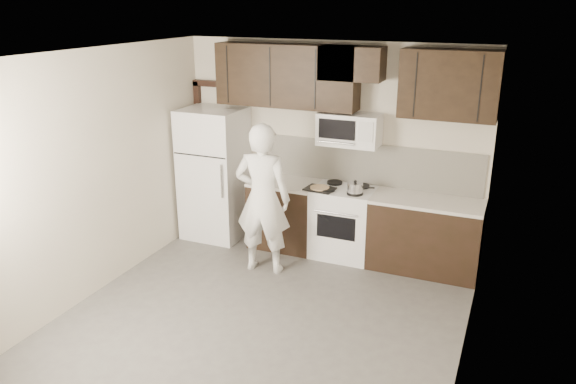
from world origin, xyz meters
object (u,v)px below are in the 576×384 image
Objects in this scene: refrigerator at (215,174)px; stove at (343,222)px; microwave at (349,129)px; person at (263,199)px.

stove is at bearing 1.51° from refrigerator.
stove is at bearing -89.90° from microwave.
microwave is at bearing 90.10° from stove.
microwave is 1.39m from person.
person reaches higher than stove.
microwave is at bearing -138.43° from person.
refrigerator is 0.97× the size of person.
refrigerator is at bearing -178.49° from stove.
stove is at bearing -142.46° from person.
microwave is 2.00m from refrigerator.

